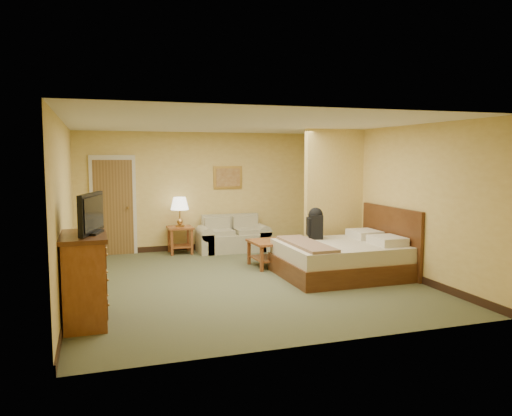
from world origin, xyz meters
name	(u,v)px	position (x,y,z in m)	size (l,w,h in m)	color
floor	(243,280)	(0.00, 0.00, 0.00)	(6.00, 6.00, 0.00)	#4E5235
ceiling	(242,124)	(0.00, 0.00, 2.60)	(6.00, 6.00, 0.00)	white
back_wall	(204,191)	(0.00, 3.00, 1.30)	(5.50, 0.02, 2.60)	#DBB85D
left_wall	(65,209)	(-2.75, 0.00, 1.30)	(0.02, 6.00, 2.60)	#DBB85D
right_wall	(387,199)	(2.75, 0.00, 1.30)	(0.02, 6.00, 2.60)	#DBB85D
partition	(334,196)	(2.15, 0.93, 1.30)	(1.20, 0.15, 2.60)	#DBB85D
door	(113,206)	(-1.95, 2.96, 1.03)	(0.94, 0.16, 2.10)	beige
baseboard	(205,246)	(0.00, 2.99, 0.06)	(5.50, 0.02, 0.12)	black
loveseat	(233,239)	(0.55, 2.57, 0.26)	(1.56, 0.73, 0.79)	tan
side_table	(180,236)	(-0.60, 2.65, 0.38)	(0.53, 0.53, 0.58)	brown
table_lamp	(180,204)	(-0.60, 2.65, 1.06)	(0.38, 0.38, 0.63)	#A97B3E
coffee_table	(271,248)	(0.82, 0.85, 0.35)	(0.81, 0.81, 0.49)	brown
wall_picture	(228,177)	(0.55, 2.97, 1.60)	(0.66, 0.04, 0.51)	#B78E3F
dresser	(85,278)	(-2.48, -1.44, 0.57)	(0.55, 1.05, 1.12)	brown
tv	(91,215)	(-2.37, -1.44, 1.36)	(0.30, 0.81, 0.51)	black
bed	(346,257)	(1.81, -0.22, 0.32)	(2.14, 1.82, 1.18)	#452310
backpack	(316,222)	(1.51, 0.37, 0.88)	(0.29, 0.37, 0.57)	black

